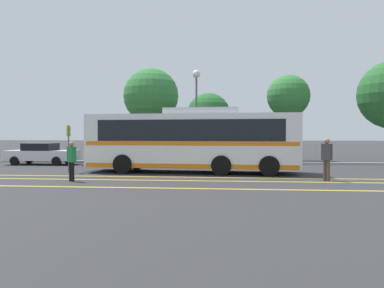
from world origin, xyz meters
The scene contains 16 objects.
ground_plane centered at (0.00, 0.00, 0.00)m, with size 220.00×220.00×0.00m, color #2D2D30.
lane_strip_0 centered at (-0.85, -2.36, 0.00)m, with size 0.20×31.07×0.01m, color gold.
lane_strip_1 centered at (-0.85, -3.71, 0.00)m, with size 0.20×31.07×0.01m, color gold.
lane_strip_2 centered at (-0.85, -6.06, 0.00)m, with size 0.20×31.07×0.01m, color gold.
curb_strip centered at (-0.85, 6.13, 0.07)m, with size 39.07×0.36×0.15m, color #99999E.
transit_bus centered at (-0.84, -0.16, 1.77)m, with size 11.51×3.21×3.42m.
parked_car_0 centered at (-11.52, 4.26, 0.74)m, with size 4.63×2.02×1.45m.
parked_car_1 centered at (-5.85, 4.15, 0.71)m, with size 4.42×1.83×1.42m.
parked_car_2 centered at (1.01, 4.24, 0.77)m, with size 4.55×2.11×1.53m.
pedestrian_0 centered at (5.36, -3.19, 1.08)m, with size 0.45×0.45×1.87m.
pedestrian_1 centered at (-5.68, -4.42, 0.99)m, with size 0.47×0.43×1.73m.
bus_stop_sign centered at (-7.44, -0.73, 1.60)m, with size 0.07×0.40×2.55m.
street_lamp centered at (-1.21, 6.88, 5.08)m, with size 0.57×0.57×6.67m.
tree_0 centered at (-0.47, 9.47, 3.60)m, with size 3.41×3.41×5.32m.
tree_1 centered at (5.67, 9.45, 4.98)m, with size 3.29×3.29×6.65m.
tree_2 centered at (-5.17, 9.99, 5.18)m, with size 4.46×4.46×7.42m.
Camera 1 is at (1.06, -19.99, 2.02)m, focal length 35.00 mm.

